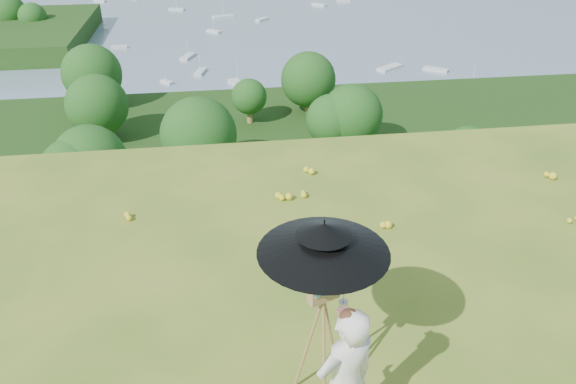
{
  "coord_description": "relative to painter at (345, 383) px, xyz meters",
  "views": [
    {
      "loc": [
        -2.62,
        -3.46,
        4.71
      ],
      "look_at": [
        -1.73,
        2.9,
        1.09
      ],
      "focal_mm": 35.0,
      "sensor_mm": 36.0,
      "label": 1
    }
  ],
  "objects": [
    {
      "name": "forest_slope",
      "position": [
        1.64,
        35.1,
        -29.83
      ],
      "size": [
        140.0,
        56.0,
        22.0
      ],
      "primitive_type": "cube",
      "color": "#18360E",
      "rests_on": "bay_water"
    },
    {
      "name": "shoreline_tier",
      "position": [
        1.64,
        75.1,
        -36.83
      ],
      "size": [
        170.0,
        28.0,
        8.0
      ],
      "primitive_type": "cube",
      "color": "gray",
      "rests_on": "bay_water"
    },
    {
      "name": "slope_trees",
      "position": [
        1.64,
        35.1,
        -15.83
      ],
      "size": [
        110.0,
        50.0,
        6.0
      ],
      "primitive_type": null,
      "color": "#1A4A16",
      "rests_on": "forest_slope"
    },
    {
      "name": "harbor_town",
      "position": [
        1.64,
        75.1,
        -30.33
      ],
      "size": [
        110.0,
        22.0,
        5.0
      ],
      "primitive_type": null,
      "color": "silver",
      "rests_on": "shoreline_tier"
    },
    {
      "name": "moored_boats",
      "position": [
        -10.86,
        161.1,
        -34.48
      ],
      "size": [
        140.0,
        140.0,
        0.7
      ],
      "primitive_type": null,
      "color": "silver",
      "rests_on": "bay_water"
    },
    {
      "name": "painter",
      "position": [
        0.0,
        0.0,
        0.0
      ],
      "size": [
        0.71,
        0.6,
        1.66
      ],
      "primitive_type": "imported",
      "rotation": [
        0.0,
        0.0,
        3.54
      ],
      "color": "silver",
      "rests_on": "ground"
    },
    {
      "name": "field_easel",
      "position": [
        -0.09,
        0.61,
        -0.03
      ],
      "size": [
        0.79,
        0.79,
        1.59
      ],
      "primitive_type": null,
      "rotation": [
        0.0,
        0.0,
        0.39
      ],
      "color": "olive",
      "rests_on": "ground"
    },
    {
      "name": "sun_umbrella",
      "position": [
        -0.1,
        0.63,
        0.9
      ],
      "size": [
        1.52,
        1.52,
        0.83
      ],
      "primitive_type": null,
      "rotation": [
        0.0,
        0.0,
        0.34
      ],
      "color": "black",
      "rests_on": "field_easel"
    },
    {
      "name": "painter_cap",
      "position": [
        0.0,
        0.0,
        0.78
      ],
      "size": [
        0.25,
        0.27,
        0.1
      ],
      "primitive_type": null,
      "rotation": [
        0.0,
        0.0,
        0.37
      ],
      "color": "#BC6867",
      "rests_on": "painter"
    }
  ]
}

